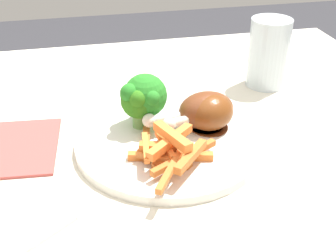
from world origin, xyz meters
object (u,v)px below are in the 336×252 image
at_px(broccoli_floret_front, 139,101).
at_px(chicken_drumstick_near, 208,113).
at_px(dining_table, 163,195).
at_px(chicken_drumstick_far, 204,111).
at_px(water_glass, 268,53).
at_px(carrot_fries_pile, 169,151).
at_px(broccoli_floret_middle, 144,95).
at_px(dinner_plate, 168,142).

height_order(broccoli_floret_front, chicken_drumstick_near, broccoli_floret_front).
height_order(dining_table, broccoli_floret_front, broccoli_floret_front).
height_order(chicken_drumstick_far, water_glass, water_glass).
height_order(dining_table, carrot_fries_pile, carrot_fries_pile).
height_order(broccoli_floret_middle, water_glass, water_glass).
relative_size(dining_table, chicken_drumstick_far, 6.77).
bearing_deg(dining_table, broccoli_floret_front, 3.84).
distance_m(dining_table, water_glass, 0.30).
xyz_separation_m(chicken_drumstick_near, chicken_drumstick_far, (0.00, -0.01, 0.00)).
height_order(dinner_plate, chicken_drumstick_far, chicken_drumstick_far).
relative_size(carrot_fries_pile, water_glass, 1.36).
distance_m(dinner_plate, carrot_fries_pile, 0.06).
bearing_deg(broccoli_floret_front, water_glass, -153.84).
bearing_deg(water_glass, chicken_drumstick_near, 43.72).
distance_m(dining_table, carrot_fries_pile, 0.17).
distance_m(dinner_plate, chicken_drumstick_far, 0.07).
relative_size(broccoli_floret_front, chicken_drumstick_far, 0.50).
bearing_deg(dinner_plate, carrot_fries_pile, 79.15).
distance_m(dinner_plate, broccoli_floret_front, 0.07).
xyz_separation_m(dining_table, broccoli_floret_middle, (0.02, -0.01, 0.18)).
bearing_deg(water_glass, carrot_fries_pile, 43.85).
height_order(carrot_fries_pile, chicken_drumstick_near, chicken_drumstick_near).
bearing_deg(chicken_drumstick_far, broccoli_floret_front, -11.62).
height_order(dining_table, dinner_plate, dinner_plate).
relative_size(dining_table, dinner_plate, 3.57).
distance_m(dining_table, chicken_drumstick_near, 0.17).
bearing_deg(broccoli_floret_front, chicken_drumstick_far, 168.38).
distance_m(broccoli_floret_front, chicken_drumstick_far, 0.09).
distance_m(carrot_fries_pile, chicken_drumstick_near, 0.10).
bearing_deg(chicken_drumstick_near, dinner_plate, 14.21).
height_order(dinner_plate, carrot_fries_pile, carrot_fries_pile).
xyz_separation_m(dining_table, dinner_plate, (0.00, 0.04, 0.12)).
relative_size(dining_table, carrot_fries_pile, 5.70).
bearing_deg(dining_table, water_glass, -150.84).
bearing_deg(chicken_drumstick_far, broccoli_floret_middle, -18.69).
distance_m(dining_table, chicken_drumstick_far, 0.17).
bearing_deg(water_glass, dining_table, 29.16).
relative_size(broccoli_floret_front, chicken_drumstick_near, 0.58).
xyz_separation_m(broccoli_floret_middle, water_glass, (-0.23, -0.11, 0.00)).
xyz_separation_m(carrot_fries_pile, chicken_drumstick_far, (-0.07, -0.07, 0.01)).
relative_size(carrot_fries_pile, chicken_drumstick_far, 1.19).
bearing_deg(chicken_drumstick_far, dining_table, -20.26).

